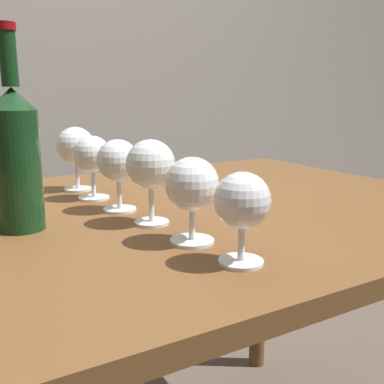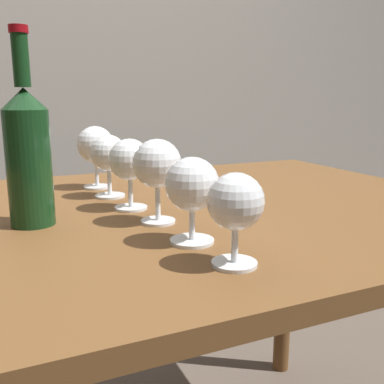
{
  "view_description": "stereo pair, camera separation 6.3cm",
  "coord_description": "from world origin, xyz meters",
  "px_view_note": "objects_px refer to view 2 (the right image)",
  "views": [
    {
      "loc": [
        -0.23,
        -0.75,
        0.96
      ],
      "look_at": [
        0.08,
        -0.22,
        0.83
      ],
      "focal_mm": 41.03,
      "sensor_mm": 36.0,
      "label": 1
    },
    {
      "loc": [
        -0.18,
        -0.78,
        0.96
      ],
      "look_at": [
        0.08,
        -0.22,
        0.83
      ],
      "focal_mm": 41.03,
      "sensor_mm": 36.0,
      "label": 2
    }
  ],
  "objects_px": {
    "wine_glass_amber": "(192,187)",
    "wine_glass_cabernet": "(157,165)",
    "wine_glass_port": "(108,155)",
    "wine_bottle": "(28,153)",
    "wine_glass_merlot": "(236,205)",
    "wine_glass_pinot": "(130,162)",
    "wine_glass_chardonnay": "(95,146)"
  },
  "relations": [
    {
      "from": "wine_glass_cabernet",
      "to": "wine_glass_pinot",
      "type": "bearing_deg",
      "value": 98.17
    },
    {
      "from": "wine_glass_merlot",
      "to": "wine_glass_pinot",
      "type": "height_order",
      "value": "wine_glass_pinot"
    },
    {
      "from": "wine_glass_cabernet",
      "to": "wine_glass_pinot",
      "type": "height_order",
      "value": "wine_glass_cabernet"
    },
    {
      "from": "wine_glass_merlot",
      "to": "wine_glass_amber",
      "type": "distance_m",
      "value": 0.11
    },
    {
      "from": "wine_glass_port",
      "to": "wine_glass_amber",
      "type": "bearing_deg",
      "value": -83.87
    },
    {
      "from": "wine_glass_merlot",
      "to": "wine_glass_pinot",
      "type": "xyz_separation_m",
      "value": [
        -0.04,
        0.33,
        0.01
      ]
    },
    {
      "from": "wine_glass_port",
      "to": "wine_glass_cabernet",
      "type": "bearing_deg",
      "value": -83.25
    },
    {
      "from": "wine_glass_port",
      "to": "wine_glass_pinot",
      "type": "bearing_deg",
      "value": -84.55
    },
    {
      "from": "wine_glass_merlot",
      "to": "wine_bottle",
      "type": "xyz_separation_m",
      "value": [
        -0.22,
        0.3,
        0.04
      ]
    },
    {
      "from": "wine_glass_merlot",
      "to": "wine_glass_chardonnay",
      "type": "distance_m",
      "value": 0.56
    },
    {
      "from": "wine_glass_port",
      "to": "wine_glass_chardonnay",
      "type": "distance_m",
      "value": 0.11
    },
    {
      "from": "wine_glass_merlot",
      "to": "wine_glass_port",
      "type": "height_order",
      "value": "wine_glass_port"
    },
    {
      "from": "wine_glass_cabernet",
      "to": "wine_glass_chardonnay",
      "type": "distance_m",
      "value": 0.34
    },
    {
      "from": "wine_glass_merlot",
      "to": "wine_glass_cabernet",
      "type": "height_order",
      "value": "wine_glass_cabernet"
    },
    {
      "from": "wine_glass_amber",
      "to": "wine_bottle",
      "type": "bearing_deg",
      "value": 136.56
    },
    {
      "from": "wine_glass_cabernet",
      "to": "wine_glass_chardonnay",
      "type": "relative_size",
      "value": 0.99
    },
    {
      "from": "wine_glass_amber",
      "to": "wine_glass_pinot",
      "type": "distance_m",
      "value": 0.23
    },
    {
      "from": "wine_glass_amber",
      "to": "wine_glass_port",
      "type": "height_order",
      "value": "wine_glass_port"
    },
    {
      "from": "wine_glass_amber",
      "to": "wine_glass_port",
      "type": "distance_m",
      "value": 0.35
    },
    {
      "from": "wine_glass_merlot",
      "to": "wine_glass_amber",
      "type": "xyz_separation_m",
      "value": [
        -0.01,
        0.1,
        0.0
      ]
    },
    {
      "from": "wine_glass_amber",
      "to": "wine_glass_cabernet",
      "type": "height_order",
      "value": "wine_glass_cabernet"
    },
    {
      "from": "wine_glass_merlot",
      "to": "wine_glass_amber",
      "type": "relative_size",
      "value": 0.94
    },
    {
      "from": "wine_bottle",
      "to": "wine_glass_port",
      "type": "bearing_deg",
      "value": 42.39
    },
    {
      "from": "wine_glass_amber",
      "to": "wine_glass_port",
      "type": "xyz_separation_m",
      "value": [
        -0.04,
        0.35,
        0.01
      ]
    },
    {
      "from": "wine_glass_cabernet",
      "to": "wine_glass_pinot",
      "type": "xyz_separation_m",
      "value": [
        -0.02,
        0.11,
        -0.01
      ]
    },
    {
      "from": "wine_glass_merlot",
      "to": "wine_bottle",
      "type": "distance_m",
      "value": 0.37
    },
    {
      "from": "wine_glass_cabernet",
      "to": "wine_glass_port",
      "type": "xyz_separation_m",
      "value": [
        -0.03,
        0.23,
        -0.01
      ]
    },
    {
      "from": "wine_glass_pinot",
      "to": "wine_glass_chardonnay",
      "type": "xyz_separation_m",
      "value": [
        -0.02,
        0.23,
        0.01
      ]
    },
    {
      "from": "wine_glass_chardonnay",
      "to": "wine_glass_merlot",
      "type": "bearing_deg",
      "value": -84.44
    },
    {
      "from": "wine_glass_pinot",
      "to": "wine_glass_port",
      "type": "xyz_separation_m",
      "value": [
        -0.01,
        0.12,
        -0.0
      ]
    },
    {
      "from": "wine_glass_merlot",
      "to": "wine_glass_port",
      "type": "relative_size",
      "value": 0.9
    },
    {
      "from": "wine_glass_merlot",
      "to": "wine_glass_amber",
      "type": "bearing_deg",
      "value": 96.78
    }
  ]
}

